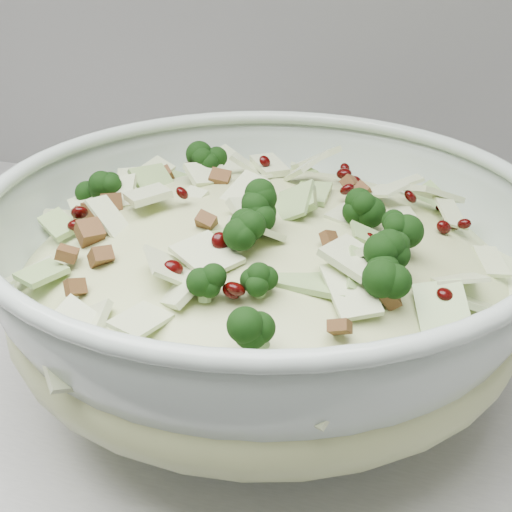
{
  "coord_description": "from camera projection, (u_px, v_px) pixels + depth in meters",
  "views": [
    {
      "loc": [
        -0.42,
        1.16,
        1.24
      ],
      "look_at": [
        -0.54,
        1.59,
        1.01
      ],
      "focal_mm": 50.0,
      "sensor_mm": 36.0,
      "label": 1
    }
  ],
  "objects": [
    {
      "name": "salad",
      "position": [
        265.0,
        255.0,
        0.51
      ],
      "size": [
        0.52,
        0.52,
        0.16
      ],
      "rotation": [
        0.0,
        0.0,
        0.72
      ],
      "color": "#B9C687",
      "rests_on": "mixing_bowl"
    },
    {
      "name": "mixing_bowl",
      "position": [
        265.0,
        286.0,
        0.52
      ],
      "size": [
        0.49,
        0.49,
        0.16
      ],
      "rotation": [
        0.0,
        0.0,
        0.29
      ],
      "color": "#B1C3B6",
      "rests_on": "counter"
    }
  ]
}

